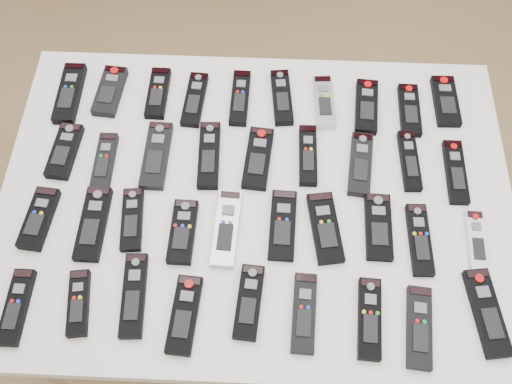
{
  "coord_description": "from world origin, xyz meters",
  "views": [
    {
      "loc": [
        0.03,
        -0.77,
        2.0
      ],
      "look_at": [
        0.0,
        -0.11,
        0.8
      ],
      "focal_mm": 40.0,
      "sensor_mm": 36.0,
      "label": 1
    }
  ],
  "objects_px": {
    "remote_26": "(378,227)",
    "remote_37": "(487,313)",
    "remote_32": "(184,315)",
    "remote_35": "(369,319)",
    "table": "(256,207)",
    "remote_0": "(70,93)",
    "remote_25": "(325,228)",
    "remote_1": "(110,91)",
    "remote_3": "(195,99)",
    "remote_17": "(409,161)",
    "remote_9": "(446,101)",
    "remote_16": "(360,164)",
    "remote_29": "(16,307)",
    "remote_19": "(39,218)",
    "remote_27": "(420,240)",
    "remote_4": "(240,98)",
    "remote_11": "(105,162)",
    "remote_13": "(209,155)",
    "remote_34": "(304,313)",
    "remote_30": "(79,303)",
    "remote_22": "(183,232)",
    "remote_23": "(226,228)",
    "remote_36": "(419,327)",
    "remote_15": "(308,155)",
    "remote_21": "(132,219)",
    "remote_18": "(455,172)",
    "remote_8": "(409,110)",
    "remote_28": "(476,242)",
    "remote_24": "(283,225)",
    "remote_12": "(156,155)",
    "remote_14": "(258,158)",
    "remote_5": "(282,97)",
    "remote_2": "(158,93)",
    "remote_20": "(93,224)",
    "remote_33": "(249,302)",
    "remote_10": "(65,151)",
    "remote_31": "(134,295)",
    "remote_6": "(324,102)"
  },
  "relations": [
    {
      "from": "remote_22",
      "to": "remote_24",
      "type": "height_order",
      "value": "remote_22"
    },
    {
      "from": "remote_11",
      "to": "remote_27",
      "type": "distance_m",
      "value": 0.79
    },
    {
      "from": "remote_3",
      "to": "remote_33",
      "type": "xyz_separation_m",
      "value": [
        0.17,
        -0.55,
        0.0
      ]
    },
    {
      "from": "table",
      "to": "remote_16",
      "type": "xyz_separation_m",
      "value": [
        0.26,
        0.09,
        0.07
      ]
    },
    {
      "from": "table",
      "to": "remote_22",
      "type": "relative_size",
      "value": 7.88
    },
    {
      "from": "remote_25",
      "to": "remote_29",
      "type": "bearing_deg",
      "value": -170.99
    },
    {
      "from": "table",
      "to": "remote_10",
      "type": "distance_m",
      "value": 0.5
    },
    {
      "from": "remote_2",
      "to": "remote_35",
      "type": "distance_m",
      "value": 0.8
    },
    {
      "from": "remote_22",
      "to": "remote_2",
      "type": "bearing_deg",
      "value": 106.47
    },
    {
      "from": "remote_29",
      "to": "remote_19",
      "type": "bearing_deg",
      "value": 90.42
    },
    {
      "from": "remote_33",
      "to": "remote_37",
      "type": "relative_size",
      "value": 0.86
    },
    {
      "from": "remote_26",
      "to": "remote_29",
      "type": "xyz_separation_m",
      "value": [
        -0.8,
        -0.23,
        0.0
      ]
    },
    {
      "from": "remote_8",
      "to": "remote_23",
      "type": "bearing_deg",
      "value": -140.97
    },
    {
      "from": "remote_14",
      "to": "remote_18",
      "type": "xyz_separation_m",
      "value": [
        0.49,
        -0.02,
        -0.0
      ]
    },
    {
      "from": "remote_37",
      "to": "remote_12",
      "type": "bearing_deg",
      "value": 146.18
    },
    {
      "from": "remote_4",
      "to": "remote_27",
      "type": "height_order",
      "value": "remote_4"
    },
    {
      "from": "remote_0",
      "to": "remote_27",
      "type": "distance_m",
      "value": 0.98
    },
    {
      "from": "remote_32",
      "to": "remote_35",
      "type": "distance_m",
      "value": 0.4
    },
    {
      "from": "remote_0",
      "to": "remote_36",
      "type": "height_order",
      "value": "remote_0"
    },
    {
      "from": "remote_18",
      "to": "remote_37",
      "type": "distance_m",
      "value": 0.36
    },
    {
      "from": "remote_19",
      "to": "remote_27",
      "type": "distance_m",
      "value": 0.89
    },
    {
      "from": "remote_5",
      "to": "remote_17",
      "type": "distance_m",
      "value": 0.37
    },
    {
      "from": "remote_30",
      "to": "remote_26",
      "type": "bearing_deg",
      "value": 10.25
    },
    {
      "from": "remote_9",
      "to": "remote_16",
      "type": "bearing_deg",
      "value": -139.81
    },
    {
      "from": "table",
      "to": "remote_0",
      "type": "bearing_deg",
      "value": 150.86
    },
    {
      "from": "remote_5",
      "to": "remote_34",
      "type": "relative_size",
      "value": 0.98
    },
    {
      "from": "remote_26",
      "to": "remote_29",
      "type": "bearing_deg",
      "value": -163.14
    },
    {
      "from": "remote_25",
      "to": "remote_36",
      "type": "relative_size",
      "value": 0.99
    },
    {
      "from": "remote_4",
      "to": "remote_32",
      "type": "distance_m",
      "value": 0.6
    },
    {
      "from": "remote_3",
      "to": "remote_17",
      "type": "height_order",
      "value": "remote_17"
    },
    {
      "from": "remote_18",
      "to": "remote_15",
      "type": "bearing_deg",
      "value": 175.4
    },
    {
      "from": "remote_5",
      "to": "remote_6",
      "type": "xyz_separation_m",
      "value": [
        0.11,
        -0.01,
        0.0
      ]
    },
    {
      "from": "remote_13",
      "to": "remote_34",
      "type": "distance_m",
      "value": 0.46
    },
    {
      "from": "remote_22",
      "to": "remote_23",
      "type": "xyz_separation_m",
      "value": [
        0.1,
        0.01,
        -0.0
      ]
    },
    {
      "from": "table",
      "to": "remote_28",
      "type": "distance_m",
      "value": 0.53
    },
    {
      "from": "remote_19",
      "to": "remote_31",
      "type": "bearing_deg",
      "value": -29.33
    },
    {
      "from": "remote_0",
      "to": "remote_1",
      "type": "distance_m",
      "value": 0.11
    },
    {
      "from": "remote_2",
      "to": "remote_30",
      "type": "height_order",
      "value": "remote_30"
    },
    {
      "from": "remote_28",
      "to": "remote_23",
      "type": "bearing_deg",
      "value": -178.95
    },
    {
      "from": "remote_11",
      "to": "remote_12",
      "type": "relative_size",
      "value": 0.85
    },
    {
      "from": "remote_8",
      "to": "remote_28",
      "type": "xyz_separation_m",
      "value": [
        0.12,
        -0.37,
        0.0
      ]
    },
    {
      "from": "remote_26",
      "to": "remote_37",
      "type": "height_order",
      "value": "remote_37"
    },
    {
      "from": "remote_15",
      "to": "remote_21",
      "type": "xyz_separation_m",
      "value": [
        -0.42,
        -0.2,
        -0.0
      ]
    },
    {
      "from": "remote_25",
      "to": "remote_1",
      "type": "bearing_deg",
      "value": 137.39
    },
    {
      "from": "remote_6",
      "to": "remote_15",
      "type": "relative_size",
      "value": 0.96
    },
    {
      "from": "remote_19",
      "to": "remote_29",
      "type": "height_order",
      "value": "remote_19"
    },
    {
      "from": "remote_10",
      "to": "remote_29",
      "type": "relative_size",
      "value": 0.92
    },
    {
      "from": "remote_18",
      "to": "remote_34",
      "type": "xyz_separation_m",
      "value": [
        -0.37,
        -0.37,
        0.0
      ]
    },
    {
      "from": "remote_36",
      "to": "remote_22",
      "type": "bearing_deg",
      "value": 164.39
    },
    {
      "from": "remote_20",
      "to": "remote_33",
      "type": "relative_size",
      "value": 1.13
    }
  ]
}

